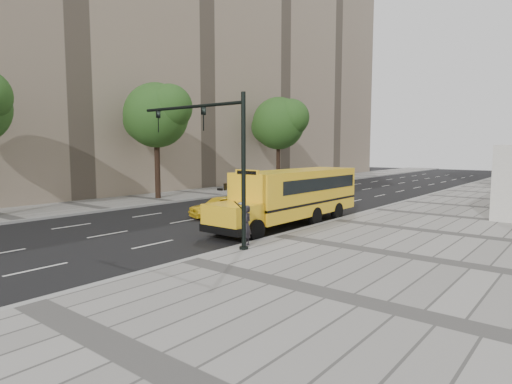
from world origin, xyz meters
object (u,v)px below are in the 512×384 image
Objects in this scene: tree_b at (157,115)px; tree_c at (279,123)px; school_bus at (295,192)px; pedestrian at (246,225)px; traffic_signal at (218,151)px; taxi_near at (220,206)px; taxi_far at (249,190)px.

tree_c is (0.01, 16.87, 0.12)m from tree_b.
school_bus is 6.93× the size of pedestrian.
tree_c is 1.54× the size of traffic_signal.
pedestrian is at bearing -19.28° from taxi_near.
tree_b is 5.66× the size of pedestrian.
pedestrian is at bearing 36.07° from traffic_signal.
traffic_signal reaches higher than taxi_far.
school_bus is at bearing -55.23° from taxi_far.
taxi_far is at bearing 44.99° from tree_b.
school_bus reaches higher than pedestrian.
tree_b is 12.24m from taxi_near.
tree_b is at bearing 149.31° from traffic_signal.
tree_b is 0.82× the size of school_bus.
tree_b is at bearing 170.95° from school_bus.
traffic_signal is at bearing -59.18° from tree_c.
taxi_near is at bearing -18.10° from tree_b.
tree_c is at bearing 89.96° from tree_b.
taxi_far reaches higher than taxi_near.
tree_b is 18.35m from traffic_signal.
pedestrian is (6.54, -5.28, 0.32)m from taxi_near.
taxi_near is 8.87m from traffic_signal.
taxi_far is at bearing 125.49° from traffic_signal.
taxi_near is 0.83× the size of taxi_far.
pedestrian is at bearing -56.95° from tree_c.
taxi_far is at bearing 138.88° from taxi_near.
traffic_signal is (10.34, -14.50, 3.32)m from taxi_far.
taxi_near is 9.76m from taxi_far.
school_bus reaches higher than taxi_far.
school_bus is at bearing -52.27° from tree_c.
tree_c reaches higher than taxi_far.
school_bus is 2.48× the size of taxi_far.
school_bus is at bearing 128.16° from pedestrian.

